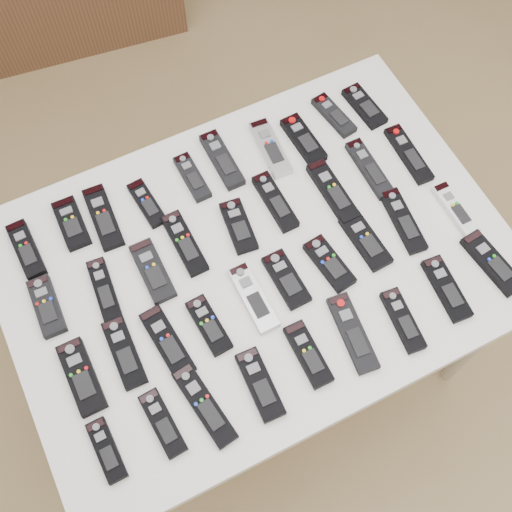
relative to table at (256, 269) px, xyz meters
name	(u,v)px	position (x,y,z in m)	size (l,w,h in m)	color
ground	(249,342)	(0.00, 0.04, -0.72)	(4.00, 4.00, 0.00)	#937A4B
table	(256,269)	(0.00, 0.00, 0.00)	(1.25, 0.88, 0.78)	white
remote_0	(26,250)	(-0.51, 0.28, 0.07)	(0.05, 0.16, 0.02)	black
remote_1	(71,224)	(-0.38, 0.30, 0.07)	(0.06, 0.14, 0.02)	black
remote_2	(103,217)	(-0.30, 0.28, 0.07)	(0.06, 0.19, 0.02)	black
remote_3	(147,203)	(-0.18, 0.27, 0.07)	(0.04, 0.15, 0.02)	black
remote_4	(192,177)	(-0.05, 0.29, 0.07)	(0.04, 0.15, 0.02)	black
remote_5	(222,160)	(0.05, 0.30, 0.07)	(0.05, 0.18, 0.02)	black
remote_6	(270,148)	(0.18, 0.28, 0.07)	(0.05, 0.18, 0.02)	#B7B7BC
remote_7	(303,140)	(0.28, 0.26, 0.07)	(0.06, 0.16, 0.02)	black
remote_8	(334,115)	(0.39, 0.30, 0.07)	(0.05, 0.15, 0.02)	black
remote_9	(364,106)	(0.48, 0.29, 0.07)	(0.05, 0.15, 0.02)	black
remote_10	(47,306)	(-0.51, 0.11, 0.07)	(0.06, 0.15, 0.02)	black
remote_11	(104,290)	(-0.37, 0.09, 0.07)	(0.05, 0.17, 0.02)	black
remote_12	(153,271)	(-0.25, 0.08, 0.07)	(0.06, 0.17, 0.02)	black
remote_13	(185,243)	(-0.14, 0.12, 0.07)	(0.05, 0.18, 0.02)	black
remote_14	(239,226)	(0.00, 0.10, 0.07)	(0.06, 0.15, 0.02)	black
remote_15	(275,202)	(0.12, 0.12, 0.07)	(0.05, 0.18, 0.02)	black
remote_16	(333,192)	(0.27, 0.08, 0.07)	(0.05, 0.20, 0.02)	black
remote_17	(369,169)	(0.39, 0.10, 0.07)	(0.05, 0.19, 0.02)	black
remote_18	(409,154)	(0.51, 0.09, 0.07)	(0.05, 0.19, 0.02)	black
remote_19	(82,377)	(-0.49, -0.09, 0.07)	(0.06, 0.18, 0.02)	black
remote_20	(124,353)	(-0.38, -0.08, 0.07)	(0.05, 0.17, 0.02)	black
remote_21	(167,342)	(-0.28, -0.10, 0.07)	(0.06, 0.18, 0.02)	black
remote_22	(209,325)	(-0.18, -0.11, 0.07)	(0.05, 0.15, 0.02)	black
remote_23	(253,298)	(-0.05, -0.09, 0.07)	(0.05, 0.18, 0.02)	#B7B7BC
remote_24	(286,279)	(0.04, -0.09, 0.07)	(0.06, 0.15, 0.02)	black
remote_25	(329,264)	(0.16, -0.10, 0.07)	(0.06, 0.15, 0.02)	black
remote_26	(365,240)	(0.27, -0.08, 0.07)	(0.06, 0.17, 0.02)	black
remote_27	(403,221)	(0.39, -0.08, 0.07)	(0.05, 0.19, 0.02)	black
remote_28	(455,209)	(0.52, -0.11, 0.07)	(0.04, 0.16, 0.02)	silver
remote_29	(107,450)	(-0.50, -0.27, 0.07)	(0.04, 0.14, 0.02)	black
remote_30	(163,423)	(-0.37, -0.27, 0.07)	(0.05, 0.16, 0.02)	black
remote_31	(204,405)	(-0.27, -0.28, 0.07)	(0.05, 0.20, 0.02)	black
remote_32	(260,384)	(-0.14, -0.29, 0.07)	(0.06, 0.17, 0.02)	black
remote_33	(308,354)	(0.00, -0.28, 0.07)	(0.05, 0.16, 0.02)	black
remote_34	(353,333)	(0.12, -0.28, 0.07)	(0.05, 0.20, 0.02)	black
remote_35	(403,320)	(0.24, -0.31, 0.07)	(0.05, 0.16, 0.02)	black
remote_36	(446,289)	(0.38, -0.28, 0.07)	(0.05, 0.17, 0.02)	black
remote_37	(492,263)	(0.52, -0.28, 0.07)	(0.05, 0.18, 0.02)	black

